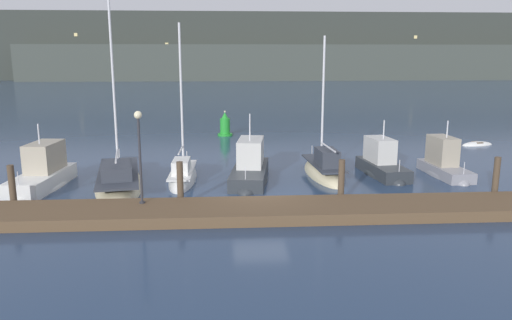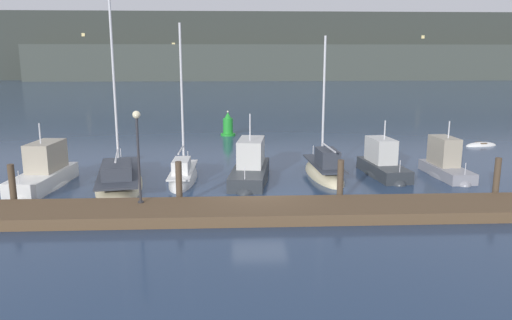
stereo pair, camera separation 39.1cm
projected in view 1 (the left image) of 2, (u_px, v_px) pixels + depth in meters
ground_plane at (260, 200)px, 22.68m from camera, size 400.00×400.00×0.00m
dock at (265, 211)px, 20.40m from camera, size 31.08×2.80×0.45m
mooring_pile_0 at (12, 187)px, 21.18m from camera, size 0.28×0.28×1.92m
mooring_pile_1 at (180, 184)px, 21.63m from camera, size 0.28×0.28×1.97m
mooring_pile_2 at (341, 181)px, 22.08m from camera, size 0.28×0.28×1.96m
mooring_pile_3 at (496, 178)px, 22.53m from camera, size 0.28×0.28×1.98m
motorboat_berth_1 at (43, 179)px, 24.77m from camera, size 2.30×5.55×3.69m
sailboat_berth_2 at (119, 183)px, 25.14m from camera, size 3.76×8.59×13.34m
sailboat_berth_3 at (183, 178)px, 26.27m from camera, size 1.46×5.64×8.86m
motorboat_berth_4 at (250, 173)px, 26.24m from camera, size 2.64×6.16×4.13m
sailboat_berth_5 at (323, 173)px, 27.16m from camera, size 1.97×5.90×8.17m
motorboat_berth_6 at (382, 169)px, 27.35m from camera, size 2.10×4.92×3.67m
motorboat_berth_7 at (444, 169)px, 27.21m from camera, size 1.74×4.61×3.62m
channel_buoy at (225, 126)px, 40.55m from camera, size 1.20×1.20×2.03m
dock_lamppost at (139, 142)px, 20.12m from camera, size 0.32×0.32×3.83m
hillside_backdrop at (241, 49)px, 134.36m from camera, size 240.00×23.00×17.22m
rowboat_adrift at (477, 145)px, 36.32m from camera, size 2.58×1.36×0.56m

